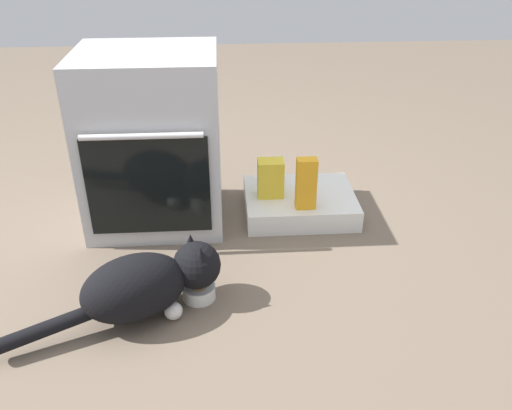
{
  "coord_description": "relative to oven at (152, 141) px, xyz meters",
  "views": [
    {
      "loc": [
        0.22,
        -1.81,
        1.32
      ],
      "look_at": [
        0.35,
        0.06,
        0.25
      ],
      "focal_mm": 37.51,
      "sensor_mm": 36.0,
      "label": 1
    }
  ],
  "objects": [
    {
      "name": "juice_carton",
      "position": [
        0.68,
        -0.13,
        -0.17
      ],
      "size": [
        0.09,
        0.06,
        0.24
      ],
      "primitive_type": "cube",
      "color": "orange",
      "rests_on": "pantry_cabinet"
    },
    {
      "name": "pantry_cabinet",
      "position": [
        0.67,
        -0.0,
        -0.34
      ],
      "size": [
        0.52,
        0.42,
        0.1
      ],
      "primitive_type": "cube",
      "color": "white",
      "rests_on": "ground"
    },
    {
      "name": "cat",
      "position": [
        0.03,
        -0.7,
        -0.26
      ],
      "size": [
        0.76,
        0.4,
        0.26
      ],
      "rotation": [
        0.0,
        0.0,
        0.42
      ],
      "color": "black",
      "rests_on": "ground"
    },
    {
      "name": "snack_bag",
      "position": [
        0.53,
        -0.01,
        -0.2
      ],
      "size": [
        0.12,
        0.09,
        0.18
      ],
      "primitive_type": "cube",
      "color": "yellow",
      "rests_on": "pantry_cabinet"
    },
    {
      "name": "food_bowl",
      "position": [
        0.2,
        -0.62,
        -0.36
      ],
      "size": [
        0.13,
        0.13,
        0.08
      ],
      "color": "white",
      "rests_on": "ground"
    },
    {
      "name": "oven",
      "position": [
        0.0,
        0.0,
        0.0
      ],
      "size": [
        0.6,
        0.56,
        0.79
      ],
      "color": "#B7BABF",
      "rests_on": "ground"
    },
    {
      "name": "ground",
      "position": [
        0.09,
        -0.42,
        -0.39
      ],
      "size": [
        8.0,
        8.0,
        0.0
      ],
      "primitive_type": "plane",
      "color": "#6B5B4C"
    }
  ]
}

